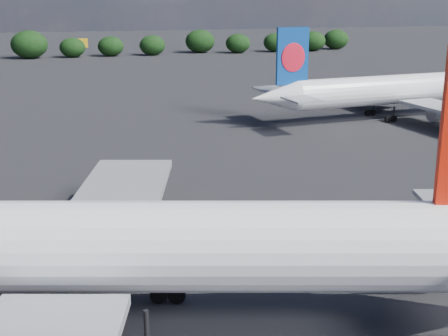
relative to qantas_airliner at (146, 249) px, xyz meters
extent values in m
plane|color=black|center=(-9.16, 55.28, -5.38)|extent=(500.00, 500.00, 0.00)
cylinder|color=white|center=(-1.83, 0.48, 0.18)|extent=(42.21, 16.10, 5.55)
cube|color=#9FA2A7|center=(-0.31, 15.00, -1.60)|extent=(12.63, 23.31, 0.61)
cylinder|color=red|center=(-3.87, 10.20, -3.04)|extent=(6.13, 4.31, 3.00)
cube|color=#9FA2A7|center=(-3.87, 10.20, -2.27)|extent=(2.45, 0.94, 1.33)
cylinder|color=black|center=(-0.53, -3.30, -3.71)|extent=(0.38, 0.38, 2.78)
cylinder|color=black|center=(1.17, 3.14, -3.71)|extent=(0.38, 0.38, 2.78)
cylinder|color=black|center=(1.17, 3.14, -4.77)|extent=(1.31, 0.79, 1.22)
cylinder|color=black|center=(2.35, 2.83, -4.77)|extent=(1.31, 0.79, 1.22)
cylinder|color=white|center=(49.12, 56.96, -0.58)|extent=(36.72, 9.00, 4.79)
cone|color=white|center=(27.24, 54.39, -0.58)|extent=(8.17, 5.65, 4.79)
cube|color=navy|center=(30.09, 54.72, 5.55)|extent=(5.29, 1.09, 8.62)
ellipsoid|color=red|center=(30.12, 54.44, 5.38)|extent=(4.02, 0.66, 4.41)
ellipsoid|color=red|center=(30.06, 55.01, 5.38)|extent=(4.02, 0.66, 4.41)
cube|color=#9FA2A7|center=(29.75, 49.38, -0.20)|extent=(4.95, 6.21, 0.29)
cube|color=#9FA2A7|center=(28.53, 59.85, -0.20)|extent=(4.95, 6.21, 0.29)
cube|color=#9FA2A7|center=(49.58, 69.55, -2.12)|extent=(8.42, 19.76, 0.53)
cylinder|color=#9FA2A7|center=(53.82, 49.79, -3.36)|extent=(5.06, 3.13, 2.59)
cube|color=#9FA2A7|center=(53.82, 49.79, -2.69)|extent=(2.13, 0.53, 1.15)
cylinder|color=#9FA2A7|center=(52.04, 65.02, -3.36)|extent=(5.06, 3.13, 2.59)
cube|color=#9FA2A7|center=(52.04, 65.02, -2.69)|extent=(2.13, 0.53, 1.15)
cylinder|color=black|center=(47.56, 53.88, -3.94)|extent=(0.30, 0.30, 2.40)
cylinder|color=black|center=(47.56, 53.88, -4.85)|extent=(1.10, 0.55, 1.05)
cylinder|color=black|center=(46.51, 53.75, -4.85)|extent=(1.10, 0.55, 1.05)
cylinder|color=black|center=(46.89, 59.59, -3.94)|extent=(0.30, 0.30, 2.40)
cylinder|color=black|center=(46.89, 59.59, -4.85)|extent=(1.10, 0.55, 1.05)
cylinder|color=black|center=(45.84, 59.47, -4.85)|extent=(1.10, 0.55, 1.05)
cube|color=gold|center=(2.84, 177.28, -1.38)|extent=(5.00, 0.30, 3.00)
cylinder|color=#94979D|center=(2.84, 177.28, -4.13)|extent=(0.30, 0.30, 2.50)
ellipsoid|color=black|center=(-12.87, 171.43, -1.03)|extent=(11.29, 9.55, 8.69)
ellipsoid|color=black|center=(0.18, 171.36, -2.27)|extent=(8.07, 6.83, 6.21)
ellipsoid|color=black|center=(12.29, 171.99, -2.17)|extent=(8.34, 7.06, 6.42)
ellipsoid|color=black|center=(25.78, 171.63, -2.11)|extent=(8.49, 7.19, 6.53)
ellipsoid|color=black|center=(42.87, 176.35, -1.46)|extent=(10.18, 8.61, 7.83)
ellipsoid|color=black|center=(55.09, 171.93, -2.12)|extent=(8.46, 7.16, 6.51)
ellipsoid|color=black|center=(68.91, 172.94, -2.15)|extent=(8.40, 7.10, 6.46)
ellipsoid|color=black|center=(82.73, 172.50, -1.93)|extent=(8.96, 7.58, 6.89)
ellipsoid|color=black|center=(93.53, 176.81, -1.83)|extent=(9.21, 7.80, 7.09)
camera|label=1|loc=(-4.32, -35.12, 15.11)|focal=50.00mm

